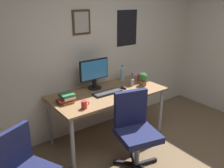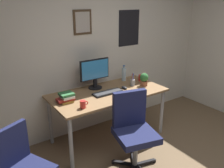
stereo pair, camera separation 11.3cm
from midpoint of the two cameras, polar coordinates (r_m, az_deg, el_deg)
The scene contains 13 objects.
wall_back at distance 3.67m, azimuth -5.04°, elevation 8.92°, with size 4.40×0.10×2.60m.
desk at distance 3.41m, azimuth -1.95°, elevation -3.05°, with size 1.63×0.80×0.74m.
office_chair at distance 2.93m, azimuth 4.32°, elevation -10.11°, with size 0.58×0.58×0.95m.
side_chair at distance 2.51m, azimuth -21.37°, elevation -18.17°, with size 0.56×0.56×0.88m.
monitor at distance 3.46m, azimuth -5.21°, elevation 2.70°, with size 0.46×0.20×0.43m.
keyboard at distance 3.33m, azimuth -2.02°, elevation -2.06°, with size 0.43×0.15×0.03m.
computer_mouse at distance 3.51m, azimuth 1.87°, elevation -0.82°, with size 0.06×0.11×0.04m.
water_bottle at distance 3.83m, azimuth 1.66°, elevation 2.37°, with size 0.07×0.07×0.25m.
coffee_mug_near at distance 2.90m, azimuth -7.73°, elevation -4.91°, with size 0.11×0.07×0.10m.
coffee_mug_far at distance 3.86m, azimuth 5.78°, elevation 1.55°, with size 0.12×0.08×0.10m.
potted_plant at distance 3.64m, azimuth 6.49°, elevation 1.27°, with size 0.13×0.13×0.19m.
pen_cup at distance 3.63m, azimuth 3.83°, elevation 0.50°, with size 0.07×0.07×0.20m.
book_stack_left at distance 3.10m, azimuth -11.76°, elevation -3.32°, with size 0.22×0.17×0.11m.
Camera 1 is at (-1.92, -0.89, 1.99)m, focal length 38.42 mm.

